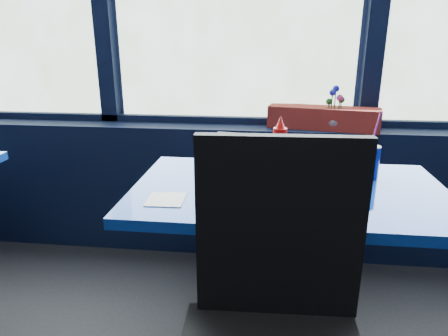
# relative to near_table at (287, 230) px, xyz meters

# --- Properties ---
(window_sill) EXTENTS (5.00, 0.26, 0.80)m
(window_sill) POSITION_rel_near_table_xyz_m (-0.30, 0.87, -0.17)
(window_sill) COLOR black
(window_sill) RESTS_ON ground
(near_table) EXTENTS (1.20, 0.70, 0.75)m
(near_table) POSITION_rel_near_table_xyz_m (0.00, 0.00, 0.00)
(near_table) COLOR black
(near_table) RESTS_ON ground
(chair_near_front) EXTENTS (0.50, 0.50, 1.06)m
(chair_near_front) POSITION_rel_near_table_xyz_m (-0.05, -0.59, 0.04)
(chair_near_front) COLOR black
(chair_near_front) RESTS_ON ground
(chair_near_back) EXTENTS (0.47, 0.47, 0.90)m
(chair_near_back) POSITION_rel_near_table_xyz_m (-0.14, 0.32, -0.05)
(chair_near_back) COLOR black
(chair_near_back) RESTS_ON ground
(planter_box) EXTENTS (0.64, 0.27, 0.12)m
(planter_box) POSITION_rel_near_table_xyz_m (0.22, 0.85, 0.29)
(planter_box) COLOR maroon
(planter_box) RESTS_ON window_sill
(flower_vase) EXTENTS (0.14, 0.14, 0.25)m
(flower_vase) POSITION_rel_near_table_xyz_m (0.28, 0.82, 0.31)
(flower_vase) COLOR silver
(flower_vase) RESTS_ON window_sill
(food_basket) EXTENTS (0.27, 0.27, 0.09)m
(food_basket) POSITION_rel_near_table_xyz_m (0.05, -0.17, 0.21)
(food_basket) COLOR #B70E0C
(food_basket) RESTS_ON near_table
(ketchup_bottle) EXTENTS (0.06, 0.06, 0.23)m
(ketchup_bottle) POSITION_rel_near_table_xyz_m (-0.04, 0.26, 0.28)
(ketchup_bottle) COLOR #B70E0C
(ketchup_bottle) RESTS_ON near_table
(soda_cup) EXTENTS (0.08, 0.08, 0.28)m
(soda_cup) POSITION_rel_near_table_xyz_m (0.32, 0.16, 0.25)
(soda_cup) COLOR #0E239C
(soda_cup) RESTS_ON near_table
(napkin) EXTENTS (0.13, 0.13, 0.00)m
(napkin) POSITION_rel_near_table_xyz_m (-0.44, -0.18, 0.18)
(napkin) COLOR white
(napkin) RESTS_ON near_table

